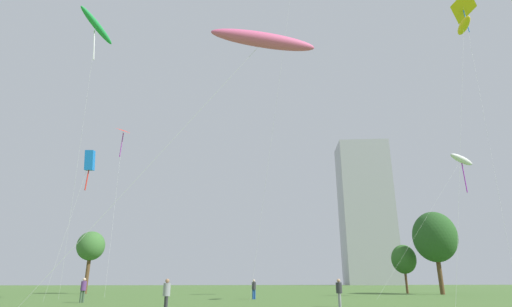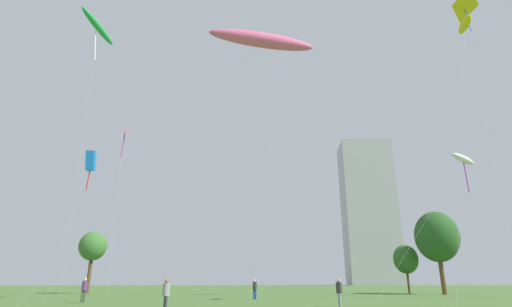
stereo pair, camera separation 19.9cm
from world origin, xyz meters
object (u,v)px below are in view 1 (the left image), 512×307
(person_standing_2, at_px, (339,291))
(kite_flying_1, at_px, (123,132))
(person_standing_5, at_px, (254,288))
(kite_flying_2, at_px, (264,40))
(park_tree_1, at_px, (404,259))
(kite_flying_0, at_px, (90,161))
(park_tree_2, at_px, (91,246))
(kite_flying_5, at_px, (464,26))
(person_standing_0, at_px, (167,293))
(kite_flying_4, at_px, (461,160))
(kite_flying_7, at_px, (97,26))
(person_standing_4, at_px, (83,288))
(park_tree_0, at_px, (435,237))
(distant_highrise_0, at_px, (366,211))
(kite_flying_6, at_px, (464,8))

(person_standing_2, xyz_separation_m, kite_flying_1, (-18.48, 18.67, 16.85))
(person_standing_2, relative_size, person_standing_5, 1.01)
(person_standing_2, bearing_deg, kite_flying_1, -127.00)
(kite_flying_2, xyz_separation_m, park_tree_1, (22.90, 34.59, -7.86))
(person_standing_5, xyz_separation_m, kite_flying_0, (-14.42, -2.96, 10.29))
(kite_flying_1, xyz_separation_m, park_tree_2, (-4.78, 9.85, -12.08))
(kite_flying_0, relative_size, kite_flying_5, 0.55)
(person_standing_0, bearing_deg, kite_flying_0, -162.31)
(person_standing_0, bearing_deg, kite_flying_5, 82.57)
(kite_flying_4, height_order, park_tree_2, kite_flying_4)
(kite_flying_5, distance_m, kite_flying_7, 34.23)
(person_standing_4, distance_m, park_tree_0, 39.50)
(kite_flying_7, distance_m, distant_highrise_0, 136.26)
(kite_flying_7, bearing_deg, kite_flying_4, 2.99)
(park_tree_1, xyz_separation_m, distant_highrise_0, (36.42, 99.59, 23.85))
(kite_flying_2, distance_m, kite_flying_5, 23.18)
(person_standing_2, bearing_deg, kite_flying_2, -23.57)
(kite_flying_1, xyz_separation_m, kite_flying_6, (38.16, -9.39, 13.18))
(person_standing_0, height_order, kite_flying_5, kite_flying_5)
(park_tree_2, bearing_deg, kite_flying_5, -37.67)
(kite_flying_6, xyz_separation_m, kite_flying_7, (-39.83, 0.94, -5.05))
(person_standing_0, xyz_separation_m, park_tree_1, (27.17, 28.51, 3.24))
(park_tree_0, bearing_deg, kite_flying_2, -129.57)
(person_standing_5, bearing_deg, kite_flying_5, -53.31)
(person_standing_0, xyz_separation_m, park_tree_0, (29.39, 24.33, 5.70))
(park_tree_1, relative_size, park_tree_2, 0.79)
(kite_flying_7, bearing_deg, park_tree_0, 15.35)
(person_standing_0, xyz_separation_m, person_standing_5, (6.04, 14.68, 0.01))
(kite_flying_0, distance_m, park_tree_1, 39.94)
(kite_flying_1, bearing_deg, kite_flying_4, -9.93)
(kite_flying_0, distance_m, kite_flying_2, 21.85)
(kite_flying_4, bearing_deg, person_standing_4, -171.87)
(kite_flying_7, bearing_deg, person_standing_4, -46.31)
(person_standing_5, xyz_separation_m, kite_flying_2, (-1.77, -20.75, 11.10))
(park_tree_0, xyz_separation_m, park_tree_2, (-42.58, 7.46, -0.92))
(person_standing_4, height_order, kite_flying_5, kite_flying_5)
(kite_flying_4, bearing_deg, kite_flying_7, -177.01)
(kite_flying_0, xyz_separation_m, kite_flying_2, (12.65, -17.79, 0.81))
(person_standing_4, bearing_deg, kite_flying_5, 135.25)
(person_standing_0, distance_m, kite_flying_0, 17.71)
(kite_flying_5, distance_m, park_tree_0, 26.16)
(person_standing_4, relative_size, park_tree_0, 0.18)
(park_tree_2, bearing_deg, person_standing_5, -41.67)
(kite_flying_2, xyz_separation_m, kite_flying_4, (24.10, 21.58, 1.73))
(person_standing_0, height_order, kite_flying_7, kite_flying_7)
(park_tree_1, xyz_separation_m, park_tree_2, (-40.36, 3.28, 1.54))
(kite_flying_7, relative_size, park_tree_0, 2.77)
(kite_flying_6, xyz_separation_m, distant_highrise_0, (33.84, 115.55, -2.94))
(person_standing_4, distance_m, kite_flying_5, 36.88)
(park_tree_0, bearing_deg, person_standing_4, -159.18)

